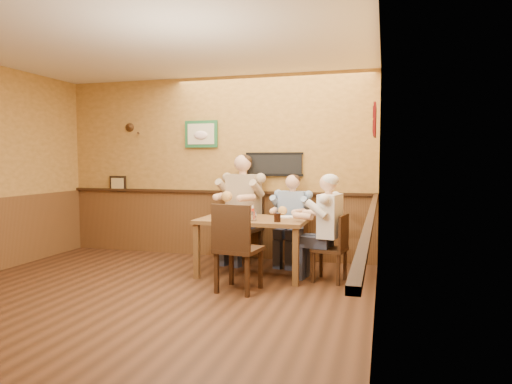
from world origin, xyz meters
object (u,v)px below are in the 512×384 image
chair_right_end (330,248)px  diner_white_elder (330,233)px  hot_sauce_bottle (253,213)px  chair_near_side (239,247)px  pepper_shaker (244,214)px  dining_table (253,225)px  cola_tumbler (277,217)px  water_glass_mid (254,216)px  chair_back_right (293,236)px  diner_blue_polo (293,224)px  diner_tan_shirt (244,213)px  water_glass_left (231,215)px  salt_shaker (233,215)px  chair_back_left (244,227)px

chair_right_end → diner_white_elder: size_ratio=0.70×
hot_sauce_bottle → chair_near_side: bearing=-87.4°
hot_sauce_bottle → pepper_shaker: size_ratio=1.89×
dining_table → chair_right_end: chair_right_end is taller
chair_right_end → cola_tumbler: 0.76m
chair_right_end → water_glass_mid: 1.03m
chair_right_end → water_glass_mid: size_ratio=7.04×
chair_back_right → diner_white_elder: size_ratio=0.68×
diner_white_elder → chair_near_side: bearing=-43.5°
chair_near_side → water_glass_mid: 0.61m
cola_tumbler → pepper_shaker: (-0.52, 0.31, -0.01)m
diner_blue_polo → hot_sauce_bottle: (-0.37, -0.84, 0.24)m
water_glass_mid → cola_tumbler: water_glass_mid is taller
diner_blue_polo → pepper_shaker: size_ratio=14.10×
diner_blue_polo → diner_white_elder: size_ratio=0.97×
diner_white_elder → diner_tan_shirt: bearing=-111.5°
chair_right_end → water_glass_left: water_glass_left is taller
diner_blue_polo → water_glass_mid: bearing=-97.5°
water_glass_mid → salt_shaker: 0.37m
diner_tan_shirt → diner_white_elder: diner_tan_shirt is taller
hot_sauce_bottle → water_glass_left: bearing=-150.6°
pepper_shaker → chair_back_right: bearing=52.9°
cola_tumbler → chair_near_side: bearing=-123.4°
chair_back_right → water_glass_mid: (-0.31, -0.98, 0.40)m
pepper_shaker → salt_shaker: bearing=-135.1°
cola_tumbler → chair_right_end: bearing=17.9°
diner_blue_polo → cola_tumbler: (-0.00, -1.01, 0.22)m
pepper_shaker → chair_near_side: bearing=-77.2°
dining_table → cola_tumbler: bearing=-34.2°
diner_blue_polo → water_glass_mid: (-0.31, -0.98, 0.22)m
diner_tan_shirt → water_glass_mid: 1.12m
chair_right_end → hot_sauce_bottle: bearing=-78.0°
diner_white_elder → hot_sauce_bottle: 1.02m
cola_tumbler → hot_sauce_bottle: hot_sauce_bottle is taller
diner_white_elder → water_glass_left: bearing=-72.0°
chair_back_left → water_glass_mid: chair_back_left is taller
water_glass_left → hot_sauce_bottle: 0.29m
chair_back_left → chair_back_right: 0.77m
diner_tan_shirt → chair_back_right: bearing=8.9°
chair_back_right → salt_shaker: size_ratio=10.08×
dining_table → diner_blue_polo: diner_blue_polo is taller
chair_back_left → diner_blue_polo: 0.77m
dining_table → chair_back_left: (-0.38, 0.79, -0.16)m
dining_table → water_glass_mid: (0.07, -0.24, 0.15)m
cola_tumbler → salt_shaker: size_ratio=1.36×
chair_right_end → hot_sauce_bottle: 1.07m
cola_tumbler → pepper_shaker: bearing=149.0°
diner_white_elder → salt_shaker: size_ratio=14.79×
chair_back_left → pepper_shaker: size_ratio=12.07×
chair_near_side → pepper_shaker: (-0.19, 0.82, 0.28)m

